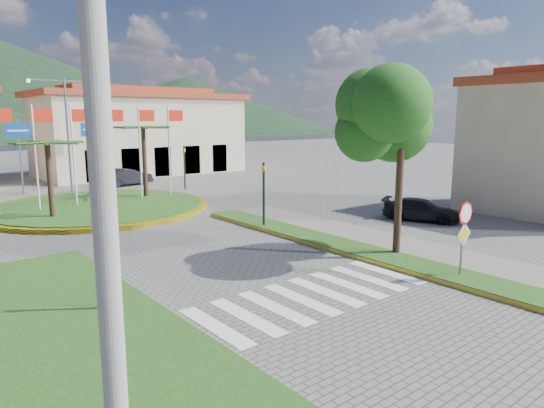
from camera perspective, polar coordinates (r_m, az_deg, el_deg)
ground at (r=12.54m, az=17.78°, el=-15.37°), size 160.00×160.00×0.00m
sidewalk_right at (r=18.34m, az=22.91°, el=-7.23°), size 4.00×28.00×0.15m
verge_right at (r=17.32m, az=21.02°, el=-8.05°), size 1.60×28.00×0.18m
median_left at (r=13.46m, az=-23.10°, el=-13.49°), size 5.00×14.00×0.18m
crosswalk at (r=14.87m, az=4.58°, el=-10.74°), size 8.00×3.00×0.01m
roundabout_island at (r=30.06m, az=-19.82°, el=-0.26°), size 12.70×12.70×6.00m
stop_sign at (r=16.95m, az=21.66°, el=-2.52°), size 0.80×0.11×2.65m
deciduous_tree at (r=18.72m, az=15.07°, el=9.43°), size 3.60×3.60×6.80m
utility_pole at (r=6.43m, az=-19.31°, el=2.38°), size 0.32×0.32×9.00m
traffic_light_left at (r=13.69m, az=-19.01°, el=-4.62°), size 0.15×0.18×3.20m
traffic_light_right at (r=23.14m, az=-0.98°, el=1.82°), size 0.15×0.18×3.20m
traffic_light_far at (r=36.70m, az=-10.27°, el=4.76°), size 0.18×0.15×3.20m
direction_sign_west at (r=37.80m, az=-27.62°, el=6.34°), size 1.60×0.14×5.20m
direction_sign_east at (r=39.12m, az=-20.40°, el=6.95°), size 1.60×0.14×5.20m
street_lamp_centre at (r=37.55m, az=-22.92°, el=8.15°), size 4.80×0.16×8.00m
building_right at (r=48.21m, az=-15.24°, el=8.16°), size 19.08×9.54×8.05m
hill_far_east at (r=161.98m, az=-9.88°, el=11.34°), size 120.00×120.00×18.00m
car_dark_b at (r=39.77m, az=-16.76°, el=3.06°), size 4.30×2.16×1.35m
car_side_right at (r=26.37m, az=17.14°, el=-0.64°), size 3.04×4.20×1.13m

